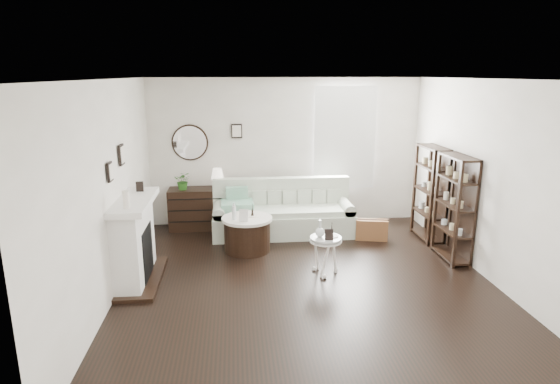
{
  "coord_description": "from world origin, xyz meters",
  "views": [
    {
      "loc": [
        -0.94,
        -5.82,
        2.77
      ],
      "look_at": [
        -0.29,
        0.8,
        1.08
      ],
      "focal_mm": 30.0,
      "sensor_mm": 36.0,
      "label": 1
    }
  ],
  "objects": [
    {
      "name": "room",
      "position": [
        0.73,
        2.7,
        1.6
      ],
      "size": [
        5.5,
        5.5,
        5.5
      ],
      "color": "black",
      "rests_on": "ground"
    },
    {
      "name": "fireplace",
      "position": [
        -2.32,
        0.3,
        0.54
      ],
      "size": [
        0.5,
        1.4,
        1.84
      ],
      "color": "white",
      "rests_on": "ground"
    },
    {
      "name": "shelf_unit_far",
      "position": [
        2.33,
        1.55,
        0.8
      ],
      "size": [
        0.3,
        0.8,
        1.6
      ],
      "color": "black",
      "rests_on": "ground"
    },
    {
      "name": "shelf_unit_near",
      "position": [
        2.33,
        0.65,
        0.8
      ],
      "size": [
        0.3,
        0.8,
        1.6
      ],
      "color": "black",
      "rests_on": "ground"
    },
    {
      "name": "sofa",
      "position": [
        -0.12,
        2.08,
        0.32
      ],
      "size": [
        2.45,
        0.85,
        0.95
      ],
      "color": "#B5BEA9",
      "rests_on": "ground"
    },
    {
      "name": "quilt",
      "position": [
        -0.93,
        1.95,
        0.56
      ],
      "size": [
        0.56,
        0.47,
        0.14
      ],
      "primitive_type": "cube",
      "rotation": [
        0.0,
        0.0,
        0.03
      ],
      "color": "#227E5A",
      "rests_on": "sofa"
    },
    {
      "name": "suitcase",
      "position": [
        1.35,
        1.56,
        0.18
      ],
      "size": [
        0.56,
        0.29,
        0.36
      ],
      "primitive_type": "cube",
      "rotation": [
        0.0,
        0.0,
        -0.22
      ],
      "color": "brown",
      "rests_on": "ground"
    },
    {
      "name": "dresser",
      "position": [
        -1.59,
        2.47,
        0.37
      ],
      "size": [
        1.12,
        0.48,
        0.75
      ],
      "color": "black",
      "rests_on": "ground"
    },
    {
      "name": "table_lamp",
      "position": [
        -1.26,
        2.47,
        0.93
      ],
      "size": [
        0.27,
        0.27,
        0.36
      ],
      "primitive_type": null,
      "rotation": [
        0.0,
        0.0,
        0.18
      ],
      "color": "beige",
      "rests_on": "dresser"
    },
    {
      "name": "potted_plant",
      "position": [
        -1.87,
        2.42,
        0.91
      ],
      "size": [
        0.3,
        0.27,
        0.33
      ],
      "primitive_type": "imported",
      "rotation": [
        0.0,
        0.0,
        -0.04
      ],
      "color": "#265C1A",
      "rests_on": "dresser"
    },
    {
      "name": "drum_table",
      "position": [
        -0.78,
        1.27,
        0.28
      ],
      "size": [
        0.8,
        0.8,
        0.56
      ],
      "rotation": [
        0.0,
        0.0,
        0.09
      ],
      "color": "black",
      "rests_on": "ground"
    },
    {
      "name": "pedestal_table",
      "position": [
        0.3,
        0.26,
        0.5
      ],
      "size": [
        0.45,
        0.45,
        0.55
      ],
      "rotation": [
        0.0,
        0.0,
        -0.2
      ],
      "color": "silver",
      "rests_on": "ground"
    },
    {
      "name": "eiffel_drum",
      "position": [
        -0.69,
        1.32,
        0.64
      ],
      "size": [
        0.13,
        0.13,
        0.18
      ],
      "primitive_type": null,
      "rotation": [
        0.0,
        0.0,
        0.26
      ],
      "color": "black",
      "rests_on": "drum_table"
    },
    {
      "name": "bottle_drum",
      "position": [
        -0.98,
        1.18,
        0.69
      ],
      "size": [
        0.06,
        0.06,
        0.27
      ],
      "primitive_type": "cylinder",
      "color": "silver",
      "rests_on": "drum_table"
    },
    {
      "name": "card_frame_drum",
      "position": [
        -0.83,
        1.07,
        0.65
      ],
      "size": [
        0.15,
        0.09,
        0.19
      ],
      "primitive_type": "cube",
      "rotation": [
        -0.21,
        0.0,
        -0.23
      ],
      "color": "white",
      "rests_on": "drum_table"
    },
    {
      "name": "eiffel_ped",
      "position": [
        0.38,
        0.29,
        0.64
      ],
      "size": [
        0.13,
        0.13,
        0.18
      ],
      "primitive_type": null,
      "rotation": [
        0.0,
        0.0,
        0.3
      ],
      "color": "black",
      "rests_on": "pedestal_table"
    },
    {
      "name": "flask_ped",
      "position": [
        0.22,
        0.28,
        0.67
      ],
      "size": [
        0.13,
        0.13,
        0.24
      ],
      "primitive_type": null,
      "color": "silver",
      "rests_on": "pedestal_table"
    },
    {
      "name": "card_frame_ped",
      "position": [
        0.32,
        0.14,
        0.63
      ],
      "size": [
        0.12,
        0.05,
        0.15
      ],
      "primitive_type": "cube",
      "rotation": [
        -0.21,
        0.0,
        -0.06
      ],
      "color": "black",
      "rests_on": "pedestal_table"
    }
  ]
}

